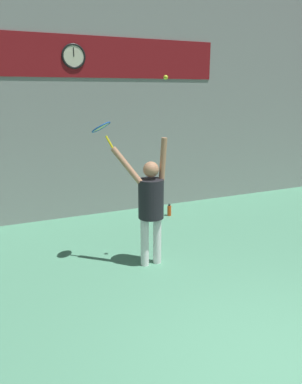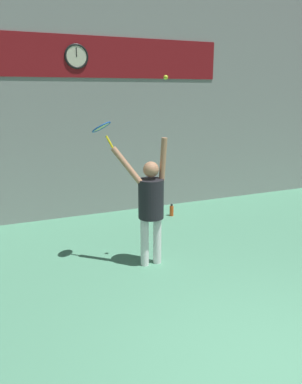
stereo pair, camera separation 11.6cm
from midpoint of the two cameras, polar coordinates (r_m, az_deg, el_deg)
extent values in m
plane|color=#4C8C6B|center=(4.27, 21.18, -25.19)|extent=(18.00, 18.00, 0.00)
cube|color=gray|center=(8.35, -5.79, 13.69)|extent=(18.00, 0.10, 5.00)
cube|color=maroon|center=(8.32, -5.83, 19.72)|extent=(5.00, 0.02, 0.82)
cylinder|color=beige|center=(8.12, -10.87, 19.65)|extent=(0.44, 0.02, 0.44)
torus|color=black|center=(8.12, -10.87, 19.65)|extent=(0.49, 0.04, 0.49)
cube|color=black|center=(8.11, -10.88, 20.20)|extent=(0.02, 0.01, 0.18)
cylinder|color=white|center=(5.96, -0.41, -7.63)|extent=(0.13, 0.13, 0.79)
cylinder|color=white|center=(6.04, 1.51, -7.32)|extent=(0.13, 0.13, 0.79)
cylinder|color=black|center=(5.76, 0.57, -1.03)|extent=(0.40, 0.40, 0.62)
sphere|color=tan|center=(5.65, 0.59, 3.47)|extent=(0.24, 0.24, 0.24)
cylinder|color=tan|center=(5.69, 2.43, 5.00)|extent=(0.16, 0.15, 0.66)
cylinder|color=tan|center=(5.64, -3.15, 4.10)|extent=(0.44, 0.38, 0.56)
cylinder|color=yellow|center=(5.68, -5.74, 7.59)|extent=(0.12, 0.11, 0.20)
torus|color=#1E51A5|center=(5.71, -7.00, 9.79)|extent=(0.42, 0.43, 0.18)
cylinder|color=beige|center=(5.71, -7.00, 9.79)|extent=(0.36, 0.36, 0.14)
sphere|color=#CCDB2D|center=(5.55, 2.88, 17.05)|extent=(0.06, 0.06, 0.06)
cylinder|color=#D84C19|center=(8.38, 3.55, -2.89)|extent=(0.09, 0.09, 0.23)
cylinder|color=black|center=(8.34, 3.56, -2.01)|extent=(0.05, 0.05, 0.04)
camera|label=1|loc=(0.06, -89.42, 0.16)|focal=35.00mm
camera|label=2|loc=(0.06, 90.58, -0.16)|focal=35.00mm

